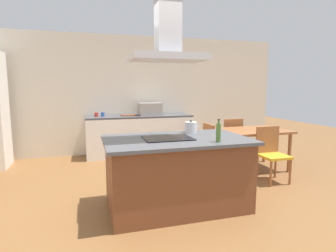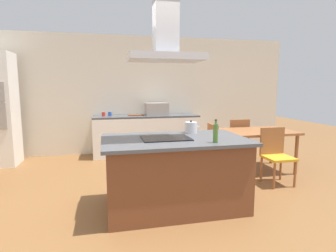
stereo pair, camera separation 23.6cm
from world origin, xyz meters
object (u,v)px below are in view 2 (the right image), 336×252
at_px(dining_table, 254,135).
at_px(chair_at_left_end, 207,146).
at_px(chair_facing_island, 275,152).
at_px(range_hood, 166,39).
at_px(tea_kettle, 191,127).
at_px(cutting_board, 136,115).
at_px(countertop_microwave, 157,109).
at_px(coffee_mug_red, 104,114).
at_px(coffee_mug_blue, 110,114).
at_px(chair_facing_back_wall, 237,137).
at_px(olive_oil_bottle, 216,133).
at_px(cooktop, 166,138).

distance_m(dining_table, chair_at_left_end, 0.93).
xyz_separation_m(dining_table, chair_facing_island, (-0.00, -0.67, -0.16)).
bearing_deg(range_hood, dining_table, 31.73).
distance_m(tea_kettle, chair_at_left_end, 1.12).
height_order(chair_facing_island, range_hood, range_hood).
xyz_separation_m(cutting_board, range_hood, (0.05, -2.93, 1.19)).
bearing_deg(countertop_microwave, chair_facing_island, -57.64).
height_order(tea_kettle, range_hood, range_hood).
xyz_separation_m(countertop_microwave, dining_table, (1.49, -1.69, -0.37)).
relative_size(coffee_mug_red, coffee_mug_blue, 1.00).
height_order(coffee_mug_red, dining_table, coffee_mug_red).
distance_m(coffee_mug_red, chair_facing_back_wall, 2.91).
distance_m(cutting_board, range_hood, 3.16).
relative_size(coffee_mug_blue, cutting_board, 0.26).
bearing_deg(olive_oil_bottle, tea_kettle, 95.59).
bearing_deg(dining_table, chair_facing_island, -90.00).
bearing_deg(chair_at_left_end, olive_oil_bottle, -107.64).
height_order(coffee_mug_blue, chair_at_left_end, coffee_mug_blue).
xyz_separation_m(cooktop, chair_facing_back_wall, (1.92, 1.85, -0.40)).
relative_size(cutting_board, chair_facing_island, 0.38).
bearing_deg(chair_facing_back_wall, cooktop, -136.02).
distance_m(countertop_microwave, coffee_mug_red, 1.19).
distance_m(olive_oil_bottle, coffee_mug_blue, 3.49).
relative_size(coffee_mug_blue, chair_facing_island, 0.10).
distance_m(cooktop, chair_facing_island, 2.03).
xyz_separation_m(tea_kettle, range_hood, (-0.44, -0.34, 1.12)).
bearing_deg(dining_table, cooktop, -148.27).
height_order(cooktop, chair_facing_island, cooktop).
bearing_deg(chair_facing_island, coffee_mug_red, 138.21).
relative_size(cooktop, chair_at_left_end, 0.67).
distance_m(dining_table, chair_facing_island, 0.68).
xyz_separation_m(olive_oil_bottle, countertop_microwave, (-0.08, 3.25, 0.03)).
bearing_deg(cooktop, dining_table, 31.73).
distance_m(tea_kettle, olive_oil_bottle, 0.72).
bearing_deg(olive_oil_bottle, cooktop, 143.65).
height_order(chair_facing_back_wall, chair_facing_island, same).
relative_size(chair_at_left_end, chair_facing_back_wall, 1.00).
xyz_separation_m(cooktop, countertop_microwave, (0.42, 2.88, 0.13)).
distance_m(coffee_mug_red, dining_table, 3.20).
relative_size(coffee_mug_red, chair_facing_island, 0.10).
height_order(tea_kettle, cutting_board, tea_kettle).
bearing_deg(coffee_mug_blue, coffee_mug_red, -173.72).
bearing_deg(countertop_microwave, chair_at_left_end, -71.12).
relative_size(countertop_microwave, coffee_mug_red, 5.56).
xyz_separation_m(coffee_mug_blue, cutting_board, (0.57, 0.00, -0.04)).
height_order(cooktop, range_hood, range_hood).
distance_m(olive_oil_bottle, coffee_mug_red, 3.52).
distance_m(coffee_mug_blue, chair_facing_island, 3.52).
distance_m(cutting_board, chair_facing_back_wall, 2.28).
distance_m(cooktop, tea_kettle, 0.56).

